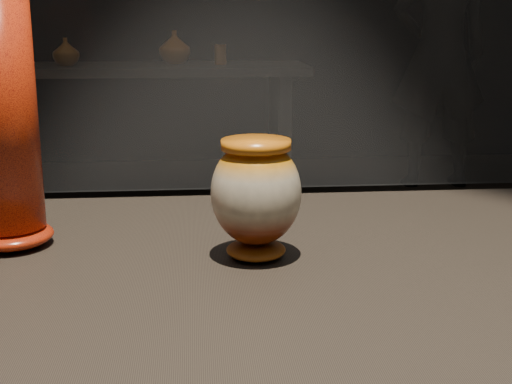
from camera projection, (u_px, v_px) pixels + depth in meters
main_vase at (256, 194)px, 0.93m from camera, size 0.12×0.12×0.16m
tall_vase at (1, 119)px, 0.96m from camera, size 0.12×0.12×0.37m
back_shelf at (139, 109)px, 4.27m from camera, size 2.00×0.60×0.90m
back_vase_left at (66, 52)px, 4.12m from camera, size 0.16×0.16×0.16m
back_vase_mid at (175, 47)px, 4.25m from camera, size 0.27×0.27×0.20m
back_vase_right at (220, 54)px, 4.23m from camera, size 0.07×0.07×0.12m
visitor at (440, 54)px, 4.87m from camera, size 0.68×0.45×1.84m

